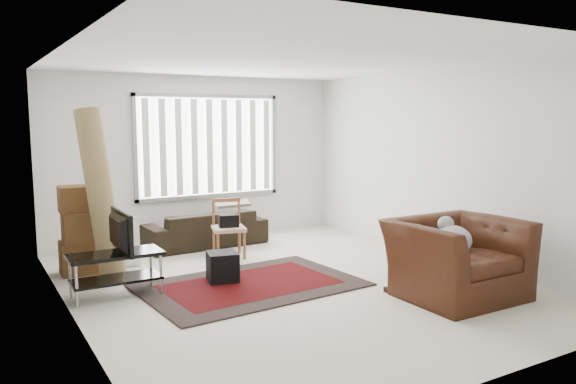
{
  "coord_description": "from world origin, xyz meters",
  "views": [
    {
      "loc": [
        -3.4,
        -5.76,
        2.03
      ],
      "look_at": [
        0.32,
        0.57,
        1.05
      ],
      "focal_mm": 35.0,
      "sensor_mm": 36.0,
      "label": 1
    }
  ],
  "objects_px": {
    "moving_boxes": "(78,233)",
    "armchair": "(457,253)",
    "side_chair": "(228,225)",
    "sofa": "(205,223)",
    "tv_stand": "(116,265)"
  },
  "relations": [
    {
      "from": "moving_boxes",
      "to": "armchair",
      "type": "xyz_separation_m",
      "value": [
        3.52,
        -3.18,
        -0.03
      ]
    },
    {
      "from": "side_chair",
      "to": "sofa",
      "type": "bearing_deg",
      "value": 106.06
    },
    {
      "from": "tv_stand",
      "to": "sofa",
      "type": "distance_m",
      "value": 2.65
    },
    {
      "from": "moving_boxes",
      "to": "side_chair",
      "type": "height_order",
      "value": "moving_boxes"
    },
    {
      "from": "moving_boxes",
      "to": "side_chair",
      "type": "bearing_deg",
      "value": -5.29
    },
    {
      "from": "tv_stand",
      "to": "armchair",
      "type": "relative_size",
      "value": 0.75
    },
    {
      "from": "moving_boxes",
      "to": "side_chair",
      "type": "distance_m",
      "value": 2.06
    },
    {
      "from": "moving_boxes",
      "to": "sofa",
      "type": "xyz_separation_m",
      "value": [
        2.03,
        0.66,
        -0.17
      ]
    },
    {
      "from": "moving_boxes",
      "to": "armchair",
      "type": "height_order",
      "value": "moving_boxes"
    },
    {
      "from": "sofa",
      "to": "armchair",
      "type": "relative_size",
      "value": 1.4
    },
    {
      "from": "tv_stand",
      "to": "moving_boxes",
      "type": "xyz_separation_m",
      "value": [
        -0.18,
        1.24,
        0.17
      ]
    },
    {
      "from": "side_chair",
      "to": "armchair",
      "type": "relative_size",
      "value": 0.62
    },
    {
      "from": "sofa",
      "to": "side_chair",
      "type": "bearing_deg",
      "value": 89.53
    },
    {
      "from": "tv_stand",
      "to": "side_chair",
      "type": "height_order",
      "value": "side_chair"
    },
    {
      "from": "sofa",
      "to": "armchair",
      "type": "xyz_separation_m",
      "value": [
        1.49,
        -3.84,
        0.14
      ]
    }
  ]
}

